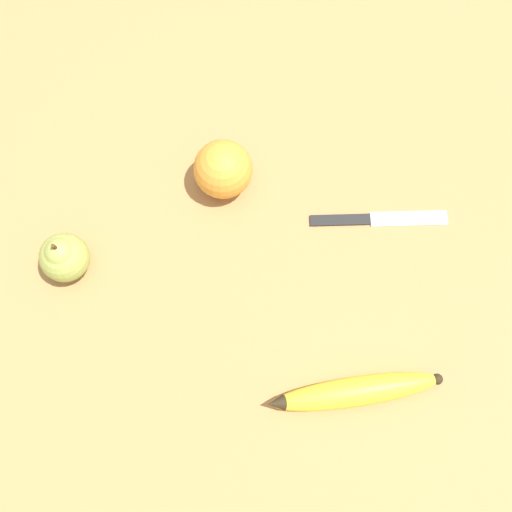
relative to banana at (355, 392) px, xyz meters
name	(u,v)px	position (x,y,z in m)	size (l,w,h in m)	color
ground_plane	(288,309)	(-0.02, 0.14, -0.02)	(3.00, 3.00, 0.00)	#A87A47
banana	(355,392)	(0.00, 0.00, 0.00)	(0.23, 0.11, 0.04)	yellow
orange	(223,169)	(-0.02, 0.35, 0.02)	(0.08, 0.08, 0.08)	orange
pear	(64,257)	(-0.26, 0.33, 0.02)	(0.07, 0.07, 0.09)	#99A84C
paring_knife	(374,219)	(0.15, 0.20, -0.02)	(0.19, 0.10, 0.01)	silver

